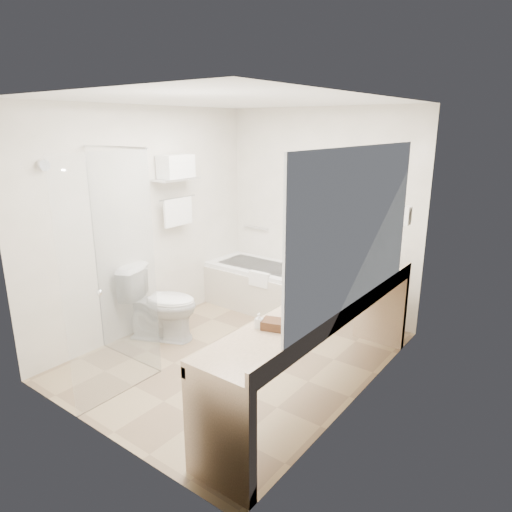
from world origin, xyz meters
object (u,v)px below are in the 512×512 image
Objects in this scene: bathtub at (269,287)px; vanity_counter at (321,329)px; toilet at (161,304)px; amenity_basket at (276,325)px; water_bottle_left at (352,268)px.

vanity_counter is (1.52, -1.39, 0.36)m from bathtub.
toilet is 2.06m from amenity_basket.
bathtub is 2.54m from amenity_basket.
vanity_counter is at bearing 84.63° from amenity_basket.
amenity_basket is at bearing -130.83° from toilet.
vanity_counter is 13.34× the size of amenity_basket.
amenity_basket is 1.44m from water_bottle_left.
amenity_basket is (-0.06, -0.60, 0.24)m from vanity_counter.
toilet is at bearing -107.56° from bathtub.
amenity_basket is (1.47, -1.99, 0.61)m from bathtub.
water_bottle_left reaches higher than toilet.
bathtub is 1.50m from toilet.
amenity_basket is 1.02× the size of water_bottle_left.
vanity_counter reaches higher than toilet.
toilet is at bearing -154.59° from water_bottle_left.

